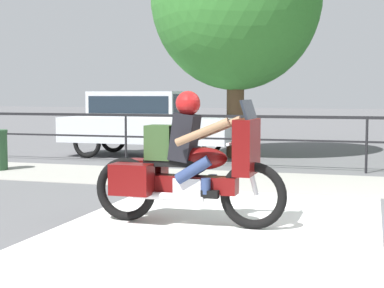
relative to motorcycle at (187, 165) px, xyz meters
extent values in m
plane|color=#565659|center=(1.97, 0.31, -0.71)|extent=(120.00, 120.00, 0.00)
cube|color=#99968E|center=(1.97, 3.71, -0.71)|extent=(44.00, 2.40, 0.01)
cube|color=silver|center=(0.40, 0.11, -0.71)|extent=(3.62, 6.00, 0.01)
cube|color=black|center=(1.97, 5.39, 0.38)|extent=(36.00, 0.04, 0.06)
cube|color=black|center=(1.97, 5.39, -0.10)|extent=(36.00, 0.03, 0.04)
cylinder|color=black|center=(-3.13, 5.39, -0.15)|extent=(0.05, 0.05, 1.12)
cylinder|color=black|center=(1.97, 5.39, -0.15)|extent=(0.05, 0.05, 1.12)
torus|color=black|center=(0.79, 0.00, -0.33)|extent=(0.78, 0.11, 0.78)
torus|color=black|center=(-0.79, 0.00, -0.33)|extent=(0.78, 0.11, 0.78)
cube|color=#5B0C0C|center=(0.00, 0.00, -0.23)|extent=(1.20, 0.22, 0.20)
cube|color=silver|center=(0.03, 0.00, -0.28)|extent=(0.34, 0.26, 0.26)
ellipsoid|color=#5B0C0C|center=(0.19, 0.00, 0.09)|extent=(0.59, 0.30, 0.26)
cube|color=black|center=(-0.16, 0.00, 0.03)|extent=(0.69, 0.28, 0.08)
cube|color=#5B0C0C|center=(0.71, 0.00, 0.24)|extent=(0.20, 0.63, 0.63)
cube|color=#1E232B|center=(0.73, 0.00, 0.65)|extent=(0.10, 0.53, 0.24)
cylinder|color=silver|center=(0.57, 0.00, 0.29)|extent=(0.04, 0.70, 0.04)
cylinder|color=silver|center=(-0.19, -0.16, -0.36)|extent=(0.87, 0.09, 0.09)
cube|color=#5B0C0C|center=(-0.61, -0.24, -0.16)|extent=(0.48, 0.28, 0.36)
cube|color=#5B0C0C|center=(-0.61, 0.24, -0.16)|extent=(0.48, 0.28, 0.36)
cylinder|color=silver|center=(0.76, 0.00, -0.04)|extent=(0.19, 0.06, 0.56)
cube|color=black|center=(-0.03, 0.00, 0.33)|extent=(0.31, 0.36, 0.57)
sphere|color=#8C6647|center=(0.01, 0.00, 0.70)|extent=(0.23, 0.23, 0.23)
sphere|color=#B21919|center=(0.01, 0.00, 0.72)|extent=(0.29, 0.29, 0.29)
cylinder|color=navy|center=(0.12, -0.15, -0.03)|extent=(0.44, 0.13, 0.34)
cylinder|color=navy|center=(0.27, -0.15, -0.21)|extent=(0.11, 0.11, 0.18)
cube|color=black|center=(0.32, -0.15, -0.31)|extent=(0.20, 0.10, 0.09)
cylinder|color=navy|center=(0.12, 0.15, -0.03)|extent=(0.44, 0.13, 0.34)
cylinder|color=navy|center=(0.27, 0.15, -0.21)|extent=(0.11, 0.11, 0.18)
cube|color=black|center=(0.32, 0.15, -0.31)|extent=(0.20, 0.10, 0.09)
cylinder|color=#8C6647|center=(0.27, -0.30, 0.41)|extent=(0.63, 0.09, 0.33)
cylinder|color=#8C6647|center=(0.27, 0.30, 0.41)|extent=(0.63, 0.09, 0.33)
cube|color=#2D4723|center=(-0.33, 0.00, 0.26)|extent=(0.32, 0.31, 0.41)
cube|color=#B7BCC4|center=(-3.23, 7.04, -0.04)|extent=(4.26, 1.62, 0.61)
cube|color=#B7BCC4|center=(-3.49, 7.04, 0.59)|extent=(2.22, 1.43, 0.63)
cube|color=#19232D|center=(-2.40, 7.04, 0.59)|extent=(0.04, 1.27, 0.51)
cube|color=#19232D|center=(-3.49, 7.04, 0.59)|extent=(2.04, 1.46, 0.41)
torus|color=black|center=(-1.91, 6.29, -0.34)|extent=(0.74, 0.11, 0.74)
torus|color=black|center=(-1.91, 7.79, -0.34)|extent=(0.74, 0.11, 0.74)
torus|color=black|center=(-4.55, 6.29, -0.34)|extent=(0.74, 0.11, 0.74)
torus|color=black|center=(-4.55, 7.79, -0.34)|extent=(0.74, 0.11, 0.74)
cylinder|color=brown|center=(-1.16, 7.53, 0.39)|extent=(0.42, 0.42, 2.21)
camera|label=1|loc=(2.07, -6.53, 0.82)|focal=55.00mm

